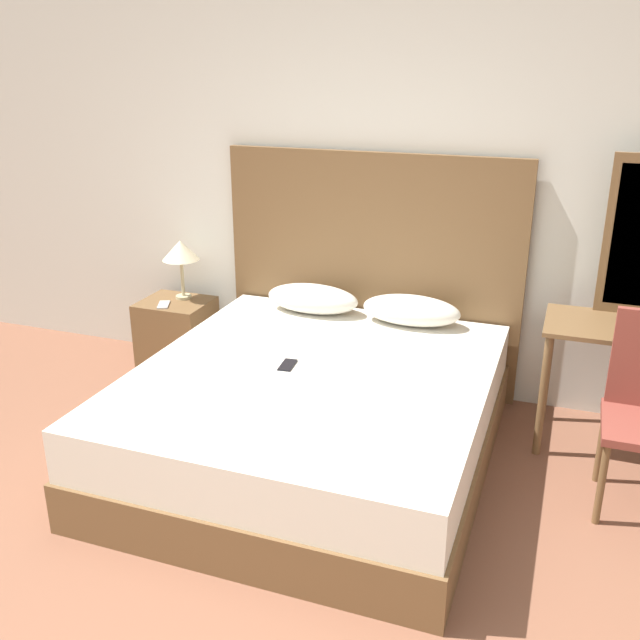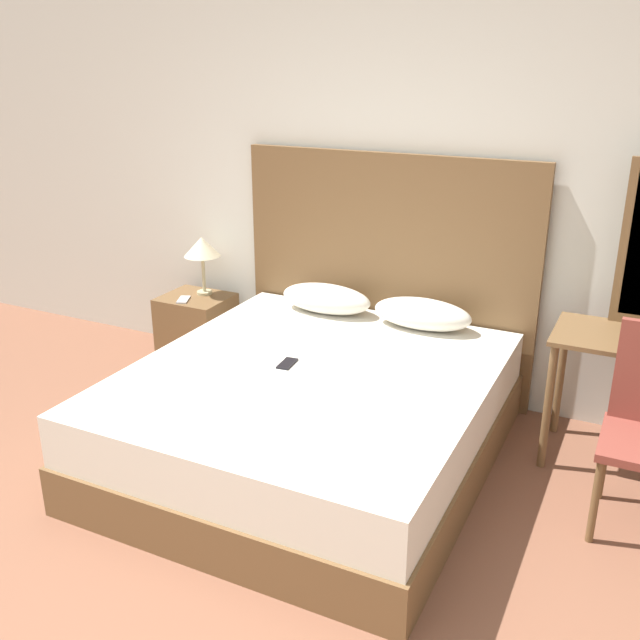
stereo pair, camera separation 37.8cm
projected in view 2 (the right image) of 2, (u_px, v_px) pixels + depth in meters
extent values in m
cube|color=silver|center=(415.00, 186.00, 4.41)|extent=(10.00, 0.06, 2.70)
cube|color=brown|center=(312.00, 437.00, 3.93)|extent=(1.86, 2.09, 0.26)
cube|color=silver|center=(311.00, 393.00, 3.84)|extent=(1.82, 2.05, 0.28)
cube|color=brown|center=(386.00, 275.00, 4.61)|extent=(1.95, 0.05, 1.55)
ellipsoid|color=silver|center=(326.00, 299.00, 4.61)|extent=(0.61, 0.28, 0.18)
ellipsoid|color=silver|center=(422.00, 314.00, 4.34)|extent=(0.61, 0.28, 0.18)
cube|color=black|center=(287.00, 364.00, 3.86)|extent=(0.08, 0.16, 0.01)
cube|color=brown|center=(197.00, 330.00, 5.13)|extent=(0.47, 0.41, 0.51)
cylinder|color=tan|center=(205.00, 292.00, 5.09)|extent=(0.11, 0.11, 0.02)
cylinder|color=tan|center=(204.00, 274.00, 5.04)|extent=(0.02, 0.02, 0.26)
cone|color=beige|center=(202.00, 247.00, 4.97)|extent=(0.25, 0.25, 0.13)
cube|color=#B7B7BC|center=(183.00, 300.00, 4.96)|extent=(0.12, 0.17, 0.01)
cylinder|color=brown|center=(548.00, 407.00, 3.78)|extent=(0.04, 0.04, 0.72)
cylinder|color=brown|center=(560.00, 376.00, 4.14)|extent=(0.04, 0.04, 0.72)
cylinder|color=brown|center=(595.00, 501.00, 3.23)|extent=(0.04, 0.04, 0.43)
cylinder|color=brown|center=(604.00, 461.00, 3.55)|extent=(0.04, 0.04, 0.43)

